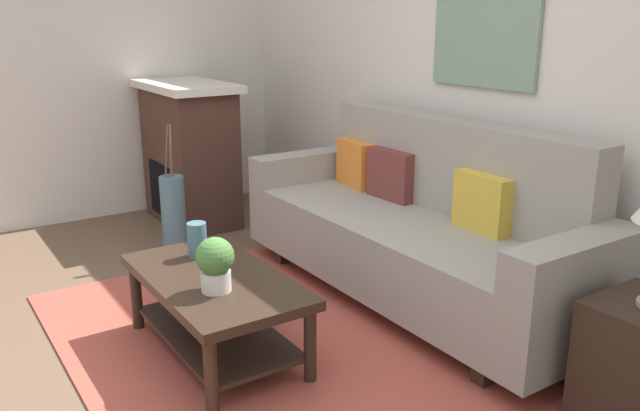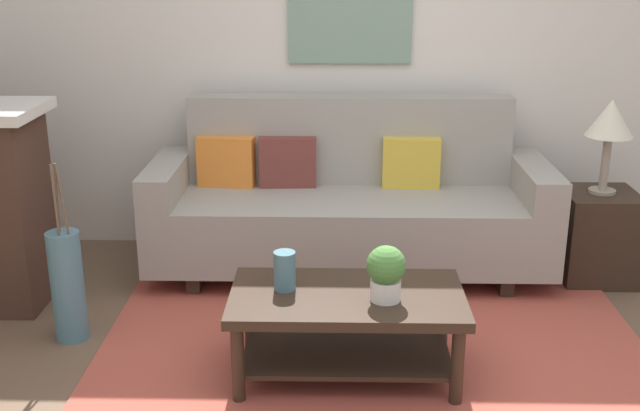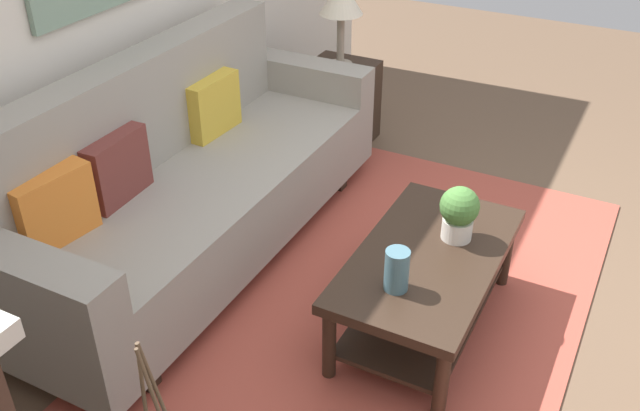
{
  "view_description": "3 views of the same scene",
  "coord_description": "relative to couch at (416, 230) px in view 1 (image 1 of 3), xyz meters",
  "views": [
    {
      "loc": [
        2.62,
        -0.96,
        1.66
      ],
      "look_at": [
        -0.13,
        0.87,
        0.69
      ],
      "focal_mm": 36.13,
      "sensor_mm": 36.0,
      "label": 1
    },
    {
      "loc": [
        -0.2,
        -3.06,
        1.95
      ],
      "look_at": [
        -0.28,
        0.79,
        0.68
      ],
      "focal_mm": 43.36,
      "sensor_mm": 36.0,
      "label": 2
    },
    {
      "loc": [
        -2.62,
        -0.49,
        2.3
      ],
      "look_at": [
        -0.21,
        0.75,
        0.58
      ],
      "focal_mm": 39.66,
      "sensor_mm": 36.0,
      "label": 3
    }
  ],
  "objects": [
    {
      "name": "potted_plant_tabletop",
      "position": [
        0.15,
        -1.37,
        0.14
      ],
      "size": [
        0.18,
        0.18,
        0.26
      ],
      "color": "white",
      "rests_on": "coffee_table"
    },
    {
      "name": "wall_back",
      "position": [
        0.11,
        0.54,
        0.92
      ],
      "size": [
        5.74,
        0.1,
        2.7
      ],
      "primitive_type": "cube",
      "color": "silver",
      "rests_on": "ground_plane"
    },
    {
      "name": "area_rug",
      "position": [
        0.11,
        -1.05,
        -0.43
      ],
      "size": [
        2.82,
        1.9,
        0.01
      ],
      "primitive_type": "cube",
      "color": "#B24C3D",
      "rests_on": "ground_plane"
    },
    {
      "name": "floor_vase_branch_b",
      "position": [
        -1.48,
        -0.95,
        0.34
      ],
      "size": [
        0.03,
        0.02,
        0.36
      ],
      "primitive_type": "cylinder",
      "rotation": [
        0.02,
        0.04,
        0.0
      ],
      "color": "brown",
      "rests_on": "floor_vase"
    },
    {
      "name": "throw_pillow_maroon",
      "position": [
        -0.39,
        0.12,
        0.25
      ],
      "size": [
        0.37,
        0.14,
        0.32
      ],
      "primitive_type": "cube",
      "rotation": [
        0.0,
        0.0,
        0.05
      ],
      "color": "brown",
      "rests_on": "couch"
    },
    {
      "name": "framed_painting",
      "position": [
        0.0,
        0.47,
        1.17
      ],
      "size": [
        0.8,
        0.03,
        0.68
      ],
      "primitive_type": "cube",
      "color": "gray"
    },
    {
      "name": "wall_left",
      "position": [
        -2.81,
        -1.03,
        0.92
      ],
      "size": [
        0.1,
        5.03,
        2.7
      ],
      "primitive_type": "cube",
      "color": "silver",
      "rests_on": "ground_plane"
    },
    {
      "name": "fireplace",
      "position": [
        -2.21,
        -0.52,
        0.15
      ],
      "size": [
        1.02,
        0.58,
        1.16
      ],
      "color": "#472D23",
      "rests_on": "ground_plane"
    },
    {
      "name": "floor_vase_branch_a",
      "position": [
        -1.45,
        -0.96,
        0.34
      ],
      "size": [
        0.05,
        0.04,
        0.36
      ],
      "primitive_type": "cylinder",
      "rotation": [
        -0.09,
        -0.11,
        0.0
      ],
      "color": "brown",
      "rests_on": "floor_vase"
    },
    {
      "name": "floor_vase_branch_c",
      "position": [
        -1.48,
        -0.98,
        0.34
      ],
      "size": [
        0.03,
        0.05,
        0.36
      ],
      "primitive_type": "cylinder",
      "rotation": [
        -0.12,
        -0.05,
        0.0
      ],
      "color": "brown",
      "rests_on": "floor_vase"
    },
    {
      "name": "floor_vase",
      "position": [
        -1.47,
        -0.96,
        -0.13
      ],
      "size": [
        0.17,
        0.17,
        0.59
      ],
      "primitive_type": "cylinder",
      "color": "slate",
      "rests_on": "ground_plane"
    },
    {
      "name": "throw_pillow_mustard",
      "position": [
        0.39,
        0.12,
        0.25
      ],
      "size": [
        0.37,
        0.14,
        0.32
      ],
      "primitive_type": "cube",
      "rotation": [
        0.0,
        0.0,
        -0.05
      ],
      "color": "gold",
      "rests_on": "couch"
    },
    {
      "name": "coffee_table",
      "position": [
        -0.03,
        -1.31,
        -0.12
      ],
      "size": [
        1.1,
        0.6,
        0.43
      ],
      "color": "#332319",
      "rests_on": "ground_plane"
    },
    {
      "name": "throw_pillow_orange",
      "position": [
        -0.78,
        0.12,
        0.25
      ],
      "size": [
        0.37,
        0.17,
        0.32
      ],
      "primitive_type": "cube",
      "rotation": [
        0.0,
        0.0,
        -0.14
      ],
      "color": "orange",
      "rests_on": "couch"
    },
    {
      "name": "couch",
      "position": [
        0.0,
        0.0,
        0.0
      ],
      "size": [
        2.46,
        0.84,
        1.08
      ],
      "color": "gray",
      "rests_on": "ground_plane"
    },
    {
      "name": "tabletop_vase",
      "position": [
        -0.32,
        -1.27,
        0.09
      ],
      "size": [
        0.1,
        0.1,
        0.19
      ],
      "primitive_type": "cylinder",
      "color": "slate",
      "rests_on": "coffee_table"
    },
    {
      "name": "ground_plane",
      "position": [
        0.11,
        -1.55,
        -0.43
      ],
      "size": [
        9.74,
        9.74,
        0.0
      ],
      "primitive_type": "plane",
      "color": "brown"
    }
  ]
}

